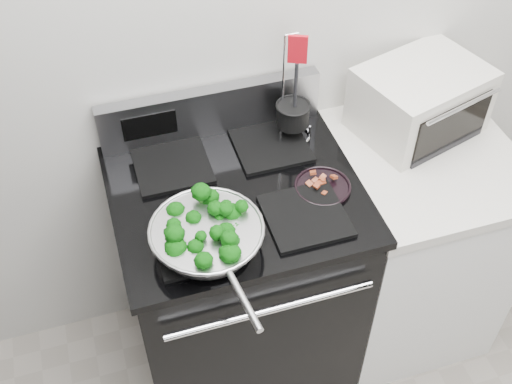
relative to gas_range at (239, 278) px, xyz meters
name	(u,v)px	position (x,y,z in m)	size (l,w,h in m)	color
back_wall	(295,10)	(0.30, 0.34, 0.86)	(4.00, 0.02, 2.70)	beige
gas_range	(239,278)	(0.00, 0.00, 0.00)	(0.79, 0.69, 1.13)	black
counter	(406,241)	(0.68, 0.00, -0.03)	(0.62, 0.68, 0.92)	white
skillet	(207,236)	(-0.14, -0.20, 0.52)	(0.33, 0.53, 0.07)	silver
broccoli_pile	(207,231)	(-0.14, -0.20, 0.53)	(0.26, 0.26, 0.09)	black
bacon_plate	(323,184)	(0.27, -0.07, 0.48)	(0.18, 0.18, 0.04)	black
utensil_holder	(292,120)	(0.26, 0.20, 0.53)	(0.13, 0.13, 0.41)	silver
toaster_oven	(420,100)	(0.71, 0.15, 0.55)	(0.48, 0.42, 0.24)	beige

